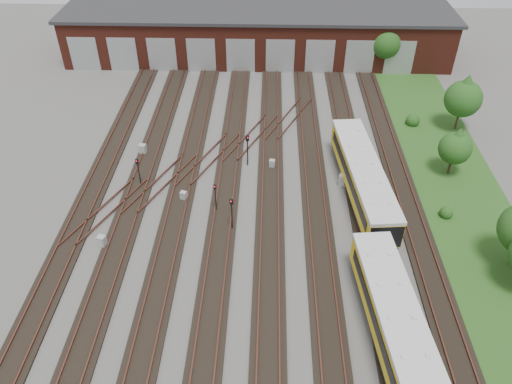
{
  "coord_description": "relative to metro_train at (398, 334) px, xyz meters",
  "views": [
    {
      "loc": [
        1.78,
        -26.07,
        27.99
      ],
      "look_at": [
        0.79,
        6.59,
        2.0
      ],
      "focal_mm": 35.0,
      "sensor_mm": 36.0,
      "label": 1
    }
  ],
  "objects": [
    {
      "name": "relay_cabinet_2",
      "position": [
        -15.62,
        14.93,
        -1.48
      ],
      "size": [
        0.67,
        0.62,
        0.9
      ],
      "primitive_type": "cube",
      "rotation": [
        0.0,
        0.0,
        -0.39
      ],
      "color": "#9FA0A3",
      "rests_on": "ground"
    },
    {
      "name": "grass_verge",
      "position": [
        9.0,
        17.15,
        -1.9
      ],
      "size": [
        8.0,
        55.0,
        0.05
      ],
      "primitive_type": "cube",
      "color": "#1F4C19",
      "rests_on": "ground"
    },
    {
      "name": "signal_mast_1",
      "position": [
        -10.22,
        20.41,
        0.23
      ],
      "size": [
        0.33,
        0.32,
        3.36
      ],
      "rotation": [
        0.0,
        0.0,
        0.38
      ],
      "color": "black",
      "rests_on": "ground"
    },
    {
      "name": "tree_2",
      "position": [
        11.71,
        27.8,
        2.12
      ],
      "size": [
        3.81,
        3.81,
        6.31
      ],
      "color": "#342717",
      "rests_on": "ground"
    },
    {
      "name": "relay_cabinet_3",
      "position": [
        -7.87,
        20.07,
        -1.49
      ],
      "size": [
        0.6,
        0.52,
        0.88
      ],
      "primitive_type": "cube",
      "rotation": [
        0.0,
        0.0,
        -0.18
      ],
      "color": "#9FA0A3",
      "rests_on": "ground"
    },
    {
      "name": "relay_cabinet_0",
      "position": [
        -21.21,
        8.98,
        -1.41
      ],
      "size": [
        0.78,
        0.72,
        1.05
      ],
      "primitive_type": "cube",
      "rotation": [
        0.0,
        0.0,
        -0.38
      ],
      "color": "#9FA0A3",
      "rests_on": "ground"
    },
    {
      "name": "relay_cabinet_4",
      "position": [
        -1.42,
        17.56,
        -1.38
      ],
      "size": [
        0.8,
        0.73,
        1.1
      ],
      "primitive_type": "cube",
      "rotation": [
        0.0,
        0.0,
        -0.33
      ],
      "color": "#9FA0A3",
      "rests_on": "ground"
    },
    {
      "name": "signal_mast_2",
      "position": [
        -12.63,
        13.52,
        -0.11
      ],
      "size": [
        0.24,
        0.22,
        2.85
      ],
      "rotation": [
        0.0,
        0.0,
        0.1
      ],
      "color": "black",
      "rests_on": "ground"
    },
    {
      "name": "signal_mast_3",
      "position": [
        -11.08,
        11.23,
        0.11
      ],
      "size": [
        0.27,
        0.26,
        3.21
      ],
      "rotation": [
        0.0,
        0.0,
        -0.25
      ],
      "color": "black",
      "rests_on": "ground"
    },
    {
      "name": "maintenance_shed",
      "position": [
        -10.01,
        47.12,
        1.27
      ],
      "size": [
        51.0,
        12.5,
        6.35
      ],
      "color": "#582016",
      "rests_on": "ground"
    },
    {
      "name": "track_network",
      "position": [
        -10.17,
        7.74,
        -1.82
      ],
      "size": [
        30.4,
        70.0,
        0.33
      ],
      "color": "black",
      "rests_on": "ground"
    },
    {
      "name": "signal_mast_0",
      "position": [
        -19.88,
        16.97,
        -0.08
      ],
      "size": [
        0.26,
        0.24,
        2.87
      ],
      "rotation": [
        0.0,
        0.0,
        -0.14
      ],
      "color": "black",
      "rests_on": "ground"
    },
    {
      "name": "tree_0",
      "position": [
        6.2,
        42.15,
        2.31
      ],
      "size": [
        3.99,
        3.99,
        6.61
      ],
      "color": "#342717",
      "rests_on": "ground"
    },
    {
      "name": "metro_train",
      "position": [
        0.0,
        0.0,
        0.0
      ],
      "size": [
        4.14,
        47.3,
        3.12
      ],
      "rotation": [
        0.0,
        0.0,
        0.09
      ],
      "color": "black",
      "rests_on": "ground"
    },
    {
      "name": "relay_cabinet_1",
      "position": [
        -20.71,
        22.02,
        -1.39
      ],
      "size": [
        0.74,
        0.66,
        1.08
      ],
      "primitive_type": "cube",
      "rotation": [
        0.0,
        0.0,
        -0.19
      ],
      "color": "#9FA0A3",
      "rests_on": "ground"
    },
    {
      "name": "bush_1",
      "position": [
        7.31,
        28.55,
        -1.21
      ],
      "size": [
        1.45,
        1.45,
        1.45
      ],
      "primitive_type": "sphere",
      "color": "#1A4212",
      "rests_on": "ground"
    },
    {
      "name": "bush_0",
      "position": [
        6.89,
        13.43,
        -1.37
      ],
      "size": [
        1.12,
        1.12,
        1.12
      ],
      "primitive_type": "sphere",
      "color": "#1A4212",
      "rests_on": "ground"
    },
    {
      "name": "tree_1",
      "position": [
        8.8,
        19.68,
        1.26
      ],
      "size": [
        2.99,
        2.99,
        4.96
      ],
      "color": "#342717",
      "rests_on": "ground"
    },
    {
      "name": "ground",
      "position": [
        -10.0,
        7.15,
        -1.93
      ],
      "size": [
        120.0,
        120.0,
        0.0
      ],
      "primitive_type": "plane",
      "color": "#484643",
      "rests_on": "ground"
    },
    {
      "name": "bush_2",
      "position": [
        8.25,
        42.15,
        -1.39
      ],
      "size": [
        1.09,
        1.09,
        1.09
      ],
      "primitive_type": "sphere",
      "color": "#1A4212",
      "rests_on": "ground"
    }
  ]
}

